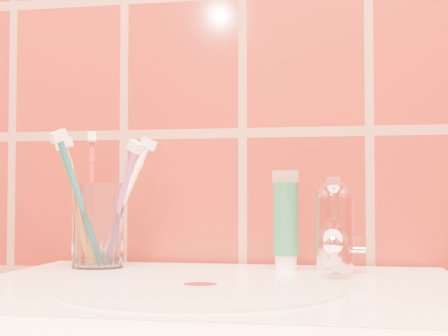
# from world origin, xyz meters

# --- Properties ---
(glass_tumbler) EXTENTS (0.09, 0.09, 0.12)m
(glass_tumbler) POSITION_xyz_m (-0.19, 1.10, 0.91)
(glass_tumbler) COLOR white
(glass_tumbler) RESTS_ON pedestal_sink
(toothpaste_tube) EXTENTS (0.04, 0.03, 0.13)m
(toothpaste_tube) POSITION_xyz_m (0.07, 1.12, 0.91)
(toothpaste_tube) COLOR white
(toothpaste_tube) RESTS_ON pedestal_sink
(faucet) EXTENTS (0.05, 0.11, 0.12)m
(faucet) POSITION_xyz_m (0.14, 1.09, 0.91)
(faucet) COLOR white
(faucet) RESTS_ON pedestal_sink
(toothbrush_0) EXTENTS (0.16, 0.14, 0.20)m
(toothbrush_0) POSITION_xyz_m (-0.16, 1.13, 0.94)
(toothbrush_0) COLOR white
(toothbrush_0) RESTS_ON glass_tumbler
(toothbrush_1) EXTENTS (0.10, 0.09, 0.19)m
(toothbrush_1) POSITION_xyz_m (-0.21, 1.10, 0.94)
(toothbrush_1) COLOR orange
(toothbrush_1) RESTS_ON glass_tumbler
(toothbrush_2) EXTENTS (0.08, 0.12, 0.21)m
(toothbrush_2) POSITION_xyz_m (-0.20, 1.12, 0.94)
(toothbrush_2) COLOR #A52325
(toothbrush_2) RESTS_ON glass_tumbler
(toothbrush_3) EXTENTS (0.14, 0.16, 0.21)m
(toothbrush_3) POSITION_xyz_m (-0.20, 1.07, 0.94)
(toothbrush_3) COLOR #0C6364
(toothbrush_3) RESTS_ON glass_tumbler
(toothbrush_4) EXTENTS (0.15, 0.14, 0.19)m
(toothbrush_4) POSITION_xyz_m (-0.15, 1.09, 0.93)
(toothbrush_4) COLOR #804594
(toothbrush_4) RESTS_ON glass_tumbler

